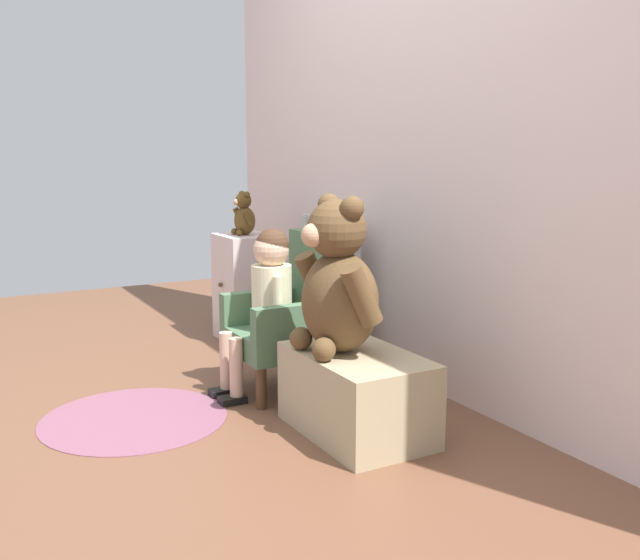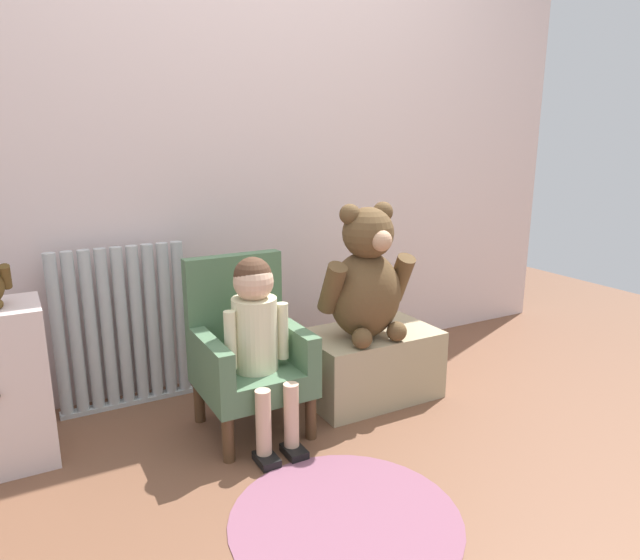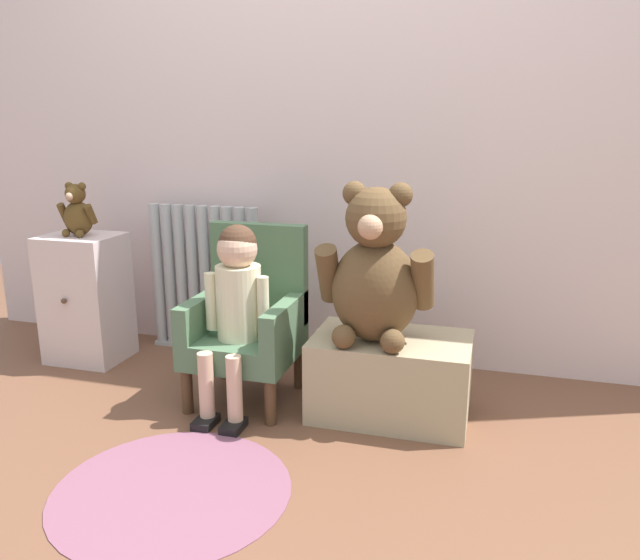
% 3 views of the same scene
% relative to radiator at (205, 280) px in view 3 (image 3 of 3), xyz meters
% --- Properties ---
extents(ground_plane, '(6.00, 6.00, 0.00)m').
position_rel_radiator_xyz_m(ground_plane, '(0.63, -1.02, -0.35)').
color(ground_plane, brown).
extents(back_wall, '(3.80, 0.05, 2.40)m').
position_rel_radiator_xyz_m(back_wall, '(0.63, 0.13, 0.85)').
color(back_wall, beige).
rests_on(back_wall, ground_plane).
extents(radiator, '(0.56, 0.05, 0.70)m').
position_rel_radiator_xyz_m(radiator, '(0.00, 0.00, 0.00)').
color(radiator, '#AEB4B6').
rests_on(radiator, ground_plane).
extents(small_dresser, '(0.33, 0.30, 0.58)m').
position_rel_radiator_xyz_m(small_dresser, '(-0.47, -0.26, -0.06)').
color(small_dresser, beige).
rests_on(small_dresser, ground_plane).
extents(child_armchair, '(0.40, 0.40, 0.68)m').
position_rel_radiator_xyz_m(child_armchair, '(0.39, -0.42, -0.03)').
color(child_armchair, '#4C6D4D').
rests_on(child_armchair, ground_plane).
extents(child_figure, '(0.25, 0.35, 0.71)m').
position_rel_radiator_xyz_m(child_figure, '(0.39, -0.53, 0.11)').
color(child_figure, beige).
rests_on(child_figure, ground_plane).
extents(low_bench, '(0.58, 0.36, 0.30)m').
position_rel_radiator_xyz_m(low_bench, '(0.96, -0.44, -0.19)').
color(low_bench, tan).
rests_on(low_bench, ground_plane).
extents(large_teddy_bear, '(0.41, 0.29, 0.57)m').
position_rel_radiator_xyz_m(large_teddy_bear, '(0.90, -0.48, 0.21)').
color(large_teddy_bear, brown).
rests_on(large_teddy_bear, low_bench).
extents(small_teddy_bear, '(0.17, 0.12, 0.23)m').
position_rel_radiator_xyz_m(small_teddy_bear, '(-0.47, -0.26, 0.34)').
color(small_teddy_bear, '#533B19').
rests_on(small_teddy_bear, small_dresser).
extents(floor_rug, '(0.72, 0.72, 0.01)m').
position_rel_radiator_xyz_m(floor_rug, '(0.42, -1.12, -0.34)').
color(floor_rug, '#7D4A5E').
rests_on(floor_rug, ground_plane).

